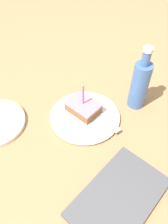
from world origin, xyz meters
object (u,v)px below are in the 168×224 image
plate (84,117)px  fork (105,119)px  marble_board (119,197)px  bottle (140,84)px  cake_slice (83,107)px

plate → fork: 0.08m
marble_board → fork: bearing=46.2°
fork → plate: bearing=121.1°
plate → bottle: bearing=-26.9°
cake_slice → marble_board: 0.33m
cake_slice → marble_board: (-0.17, -0.28, -0.03)m
cake_slice → plate: bearing=-131.6°
cake_slice → bottle: bearing=-33.3°
cake_slice → fork: bearing=-74.1°
fork → marble_board: bearing=-133.8°
bottle → marble_board: 0.39m
plate → fork: size_ratio=1.49×
plate → fork: (0.04, -0.07, 0.01)m
fork → bottle: size_ratio=0.69×
fork → bottle: bottle is taller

